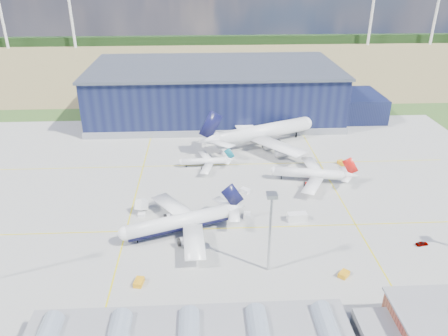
# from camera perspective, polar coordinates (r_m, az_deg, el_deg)

# --- Properties ---
(ground) EXTENTS (600.00, 600.00, 0.00)m
(ground) POSITION_cam_1_polar(r_m,az_deg,el_deg) (141.89, 0.00, -5.66)
(ground) COLOR #2F5620
(ground) RESTS_ON ground
(apron) EXTENTS (220.00, 160.00, 0.08)m
(apron) POSITION_cam_1_polar(r_m,az_deg,el_deg) (150.49, -0.19, -3.66)
(apron) COLOR #9B9B96
(apron) RESTS_ON ground
(farmland) EXTENTS (600.00, 220.00, 0.01)m
(farmland) POSITION_cam_1_polar(r_m,az_deg,el_deg) (348.86, -1.93, 13.55)
(farmland) COLOR olive
(farmland) RESTS_ON ground
(treeline) EXTENTS (600.00, 8.00, 8.00)m
(treeline) POSITION_cam_1_polar(r_m,az_deg,el_deg) (426.69, -2.18, 16.35)
(treeline) COLOR black
(treeline) RESTS_ON ground
(hangar) EXTENTS (145.00, 62.00, 26.10)m
(hangar) POSITION_cam_1_polar(r_m,az_deg,el_deg) (224.70, -0.55, 9.68)
(hangar) COLOR #111638
(hangar) RESTS_ON ground
(light_mast_center) EXTENTS (2.60, 2.60, 23.00)m
(light_mast_center) POSITION_cam_1_polar(r_m,az_deg,el_deg) (109.36, 6.11, -6.79)
(light_mast_center) COLOR #A9ACAF
(light_mast_center) RESTS_ON ground
(airliner_navy) EXTENTS (50.34, 49.82, 12.92)m
(airliner_navy) POSITION_cam_1_polar(r_m,az_deg,el_deg) (128.39, -6.04, -6.13)
(airliner_navy) COLOR white
(airliner_navy) RESTS_ON ground
(airliner_red) EXTENTS (37.73, 37.20, 10.39)m
(airliner_red) POSITION_cam_1_polar(r_m,az_deg,el_deg) (160.66, 11.14, -0.10)
(airliner_red) COLOR white
(airliner_red) RESTS_ON ground
(airliner_widebody) EXTENTS (74.81, 74.19, 18.60)m
(airliner_widebody) POSITION_cam_1_polar(r_m,az_deg,el_deg) (189.22, 5.17, 5.69)
(airliner_widebody) COLOR white
(airliner_widebody) RESTS_ON ground
(airliner_regional) EXTENTS (23.25, 22.78, 7.36)m
(airliner_regional) POSITION_cam_1_polar(r_m,az_deg,el_deg) (169.88, -2.62, 1.30)
(airliner_regional) COLOR white
(airliner_regional) RESTS_ON ground
(gse_tug_a) EXTENTS (2.62, 3.66, 1.40)m
(gse_tug_a) POSITION_cam_1_polar(r_m,az_deg,el_deg) (114.98, -11.05, -14.44)
(gse_tug_a) COLOR orange
(gse_tug_a) RESTS_ON ground
(gse_tug_b) EXTENTS (3.54, 3.56, 1.31)m
(gse_tug_b) POSITION_cam_1_polar(r_m,az_deg,el_deg) (119.42, 15.38, -13.25)
(gse_tug_b) COLOR orange
(gse_tug_b) RESTS_ON ground
(gse_van_a) EXTENTS (6.17, 2.98, 2.63)m
(gse_van_a) POSITION_cam_1_polar(r_m,az_deg,el_deg) (138.35, 9.53, -6.32)
(gse_van_a) COLOR silver
(gse_van_a) RESTS_ON ground
(gse_cart_a) EXTENTS (2.52, 3.43, 1.38)m
(gse_cart_a) POSITION_cam_1_polar(r_m,az_deg,el_deg) (138.61, 3.02, -6.20)
(gse_cart_a) COLOR silver
(gse_cart_a) RESTS_ON ground
(gse_van_b) EXTENTS (3.55, 5.07, 2.12)m
(gse_van_b) POSITION_cam_1_polar(r_m,az_deg,el_deg) (181.94, -0.06, 2.15)
(gse_van_b) COLOR silver
(gse_van_b) RESTS_ON ground
(gse_tug_c) EXTENTS (3.36, 4.07, 1.53)m
(gse_tug_c) POSITION_cam_1_polar(r_m,az_deg,el_deg) (178.76, 15.15, 0.65)
(gse_tug_c) COLOR orange
(gse_tug_c) RESTS_ON ground
(gse_cart_b) EXTENTS (3.82, 3.68, 1.39)m
(gse_cart_b) POSITION_cam_1_polar(r_m,az_deg,el_deg) (152.63, 2.79, -2.96)
(gse_cart_b) COLOR silver
(gse_cart_b) RESTS_ON ground
(gse_van_c) EXTENTS (5.49, 4.06, 2.38)m
(gse_van_c) POSITION_cam_1_polar(r_m,az_deg,el_deg) (114.40, 22.84, -16.25)
(gse_van_c) COLOR silver
(gse_van_c) RESTS_ON ground
(airstair) EXTENTS (3.83, 5.76, 3.42)m
(airstair) POSITION_cam_1_polar(r_m,az_deg,el_deg) (143.18, -10.64, -5.04)
(airstair) COLOR silver
(airstair) RESTS_ON ground
(car_a) EXTENTS (3.79, 2.06, 1.22)m
(car_a) POSITION_cam_1_polar(r_m,az_deg,el_deg) (138.12, 24.44, -8.97)
(car_a) COLOR #99999E
(car_a) RESTS_ON ground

